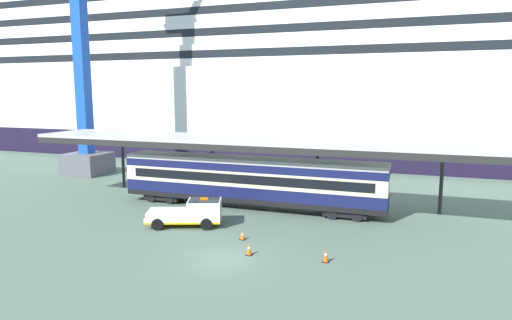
# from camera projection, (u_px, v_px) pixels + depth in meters

# --- Properties ---
(ground_plane) EXTENTS (400.00, 400.00, 0.00)m
(ground_plane) POSITION_uv_depth(u_px,v_px,m) (222.00, 259.00, 25.25)
(ground_plane) COLOR #536A5C
(cruise_ship) EXTENTS (149.14, 24.43, 34.87)m
(cruise_ship) POSITION_uv_depth(u_px,v_px,m) (286.00, 78.00, 66.69)
(cruise_ship) COLOR black
(cruise_ship) RESTS_ON ground
(platform_canopy) EXTENTS (38.48, 5.95, 5.63)m
(platform_canopy) POSITION_uv_depth(u_px,v_px,m) (252.00, 141.00, 35.88)
(platform_canopy) COLOR #B8B8B8
(platform_canopy) RESTS_ON ground
(train_carriage) EXTENTS (21.53, 2.81, 4.11)m
(train_carriage) POSITION_uv_depth(u_px,v_px,m) (250.00, 180.00, 35.98)
(train_carriage) COLOR black
(train_carriage) RESTS_ON ground
(service_truck) EXTENTS (5.58, 3.71, 2.02)m
(service_truck) POSITION_uv_depth(u_px,v_px,m) (191.00, 212.00, 31.30)
(service_truck) COLOR white
(service_truck) RESTS_ON ground
(traffic_cone_near) EXTENTS (0.36, 0.36, 0.61)m
(traffic_cone_near) POSITION_uv_depth(u_px,v_px,m) (243.00, 235.00, 28.45)
(traffic_cone_near) COLOR black
(traffic_cone_near) RESTS_ON ground
(traffic_cone_mid) EXTENTS (0.36, 0.36, 0.78)m
(traffic_cone_mid) POSITION_uv_depth(u_px,v_px,m) (326.00, 255.00, 24.68)
(traffic_cone_mid) COLOR black
(traffic_cone_mid) RESTS_ON ground
(traffic_cone_far) EXTENTS (0.36, 0.36, 0.75)m
(traffic_cone_far) POSITION_uv_depth(u_px,v_px,m) (249.00, 249.00, 25.75)
(traffic_cone_far) COLOR black
(traffic_cone_far) RESTS_ON ground
(dockside_crane) EXTENTS (16.81, 4.40, 54.53)m
(dockside_crane) POSITION_uv_depth(u_px,v_px,m) (87.00, 26.00, 48.61)
(dockside_crane) COLOR #595960
(dockside_crane) RESTS_ON ground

